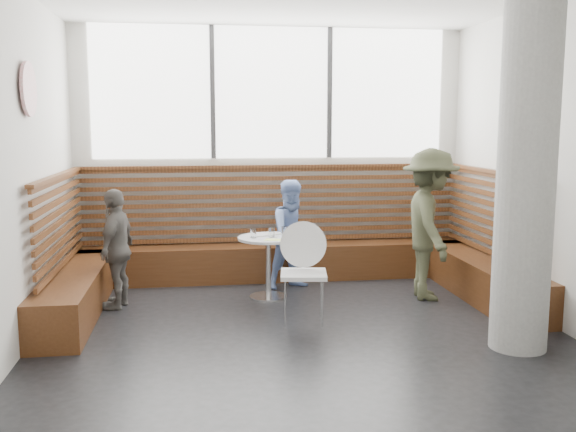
{
  "coord_description": "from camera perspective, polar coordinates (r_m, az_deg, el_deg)",
  "views": [
    {
      "loc": [
        -0.97,
        -5.78,
        2.0
      ],
      "look_at": [
        0.0,
        1.0,
        1.0
      ],
      "focal_mm": 40.0,
      "sensor_mm": 36.0,
      "label": 1
    }
  ],
  "objects": [
    {
      "name": "room",
      "position": [
        5.88,
        1.37,
        4.43
      ],
      "size": [
        5.0,
        5.0,
        3.2
      ],
      "color": "silver",
      "rests_on": "ground"
    },
    {
      "name": "cafe_chair",
      "position": [
        6.52,
        1.28,
        -4.21
      ],
      "size": [
        0.48,
        0.47,
        1.0
      ],
      "rotation": [
        0.0,
        0.0,
        -0.15
      ],
      "color": "white",
      "rests_on": "ground"
    },
    {
      "name": "plate_far",
      "position": [
        7.48,
        -1.41,
        -1.55
      ],
      "size": [
        0.21,
        0.21,
        0.01
      ],
      "primitive_type": "cylinder",
      "color": "white",
      "rests_on": "cafe_table"
    },
    {
      "name": "glass_left",
      "position": [
        7.23,
        -3.11,
        -1.55
      ],
      "size": [
        0.07,
        0.07,
        0.1
      ],
      "primitive_type": "cylinder",
      "color": "white",
      "rests_on": "cafe_table"
    },
    {
      "name": "menu_card",
      "position": [
        7.1,
        -1.33,
        -2.12
      ],
      "size": [
        0.21,
        0.18,
        0.0
      ],
      "primitive_type": "cube",
      "rotation": [
        0.0,
        0.0,
        -0.31
      ],
      "color": "#A5C64C",
      "rests_on": "cafe_table"
    },
    {
      "name": "adult_man",
      "position": [
        7.44,
        12.49,
        -0.71
      ],
      "size": [
        0.79,
        1.19,
        1.72
      ],
      "primitive_type": "imported",
      "rotation": [
        0.0,
        0.0,
        1.43
      ],
      "color": "#3F422C",
      "rests_on": "ground"
    },
    {
      "name": "wall_art",
      "position": [
        6.36,
        -22.06,
        10.42
      ],
      "size": [
        0.03,
        0.5,
        0.5
      ],
      "primitive_type": "cylinder",
      "rotation": [
        0.0,
        1.57,
        0.0
      ],
      "color": "white",
      "rests_on": "room"
    },
    {
      "name": "booth",
      "position": [
        7.78,
        -0.81,
        -3.51
      ],
      "size": [
        5.0,
        2.5,
        1.44
      ],
      "color": "#432410",
      "rests_on": "ground"
    },
    {
      "name": "plate_near",
      "position": [
        7.38,
        -2.54,
        -1.69
      ],
      "size": [
        0.21,
        0.21,
        0.01
      ],
      "primitive_type": "cylinder",
      "color": "white",
      "rests_on": "cafe_table"
    },
    {
      "name": "child_back",
      "position": [
        7.74,
        0.49,
        -1.66
      ],
      "size": [
        0.78,
        0.7,
        1.32
      ],
      "primitive_type": "imported",
      "rotation": [
        0.0,
        0.0,
        0.38
      ],
      "color": "#7793CF",
      "rests_on": "ground"
    },
    {
      "name": "glass_mid",
      "position": [
        7.28,
        -1.47,
        -1.45
      ],
      "size": [
        0.07,
        0.07,
        0.11
      ],
      "primitive_type": "cylinder",
      "color": "white",
      "rests_on": "cafe_table"
    },
    {
      "name": "cafe_table",
      "position": [
        7.33,
        -1.77,
        -3.41
      ],
      "size": [
        0.69,
        0.69,
        0.71
      ],
      "color": "silver",
      "rests_on": "ground"
    },
    {
      "name": "child_left",
      "position": [
        7.18,
        -14.97,
        -2.81
      ],
      "size": [
        0.5,
        0.82,
        1.3
      ],
      "primitive_type": "imported",
      "rotation": [
        0.0,
        0.0,
        -1.83
      ],
      "color": "#605C57",
      "rests_on": "ground"
    },
    {
      "name": "concrete_column",
      "position": [
        5.91,
        20.43,
        3.91
      ],
      "size": [
        0.5,
        0.5,
        3.2
      ],
      "primitive_type": "cylinder",
      "color": "gray",
      "rests_on": "ground"
    },
    {
      "name": "glass_right",
      "position": [
        7.36,
        -0.31,
        -1.34
      ],
      "size": [
        0.07,
        0.07,
        0.11
      ],
      "primitive_type": "cylinder",
      "color": "white",
      "rests_on": "cafe_table"
    }
  ]
}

